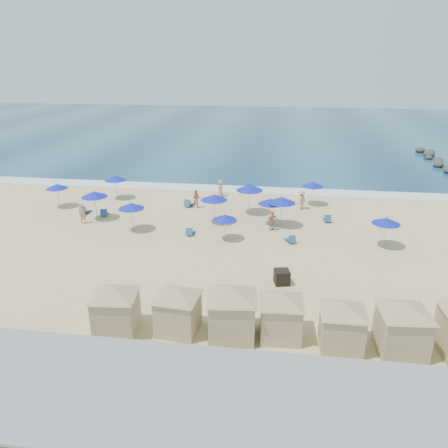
{
  "coord_description": "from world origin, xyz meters",
  "views": [
    {
      "loc": [
        4.57,
        -27.39,
        12.82
      ],
      "look_at": [
        0.3,
        3.0,
        1.01
      ],
      "focal_mm": 35.0,
      "sensor_mm": 36.0,
      "label": 1
    }
  ],
  "objects": [
    {
      "name": "ground",
      "position": [
        0.0,
        0.0,
        0.0
      ],
      "size": [
        160.0,
        160.0,
        0.0
      ],
      "primitive_type": "plane",
      "color": "#CEB982",
      "rests_on": "ground"
    },
    {
      "name": "ocean",
      "position": [
        0.0,
        55.0,
        0.03
      ],
      "size": [
        160.0,
        80.0,
        0.06
      ],
      "primitive_type": "cube",
      "color": "navy",
      "rests_on": "ground"
    },
    {
      "name": "surf_line",
      "position": [
        0.0,
        15.5,
        0.04
      ],
      "size": [
        160.0,
        2.5,
        0.08
      ],
      "primitive_type": "cube",
      "color": "white",
      "rests_on": "ground"
    },
    {
      "name": "seawall",
      "position": [
        0.0,
        -13.5,
        0.65
      ],
      "size": [
        160.0,
        6.1,
        1.22
      ],
      "color": "gray",
      "rests_on": "ground"
    },
    {
      "name": "trash_bin",
      "position": [
        4.77,
        -3.84,
        0.44
      ],
      "size": [
        1.05,
        1.05,
        0.87
      ],
      "primitive_type": "cube",
      "rotation": [
        0.0,
        0.0,
        0.23
      ],
      "color": "black",
      "rests_on": "ground"
    },
    {
      "name": "cabana_0",
      "position": [
        -3.28,
        -9.82,
        1.56
      ],
      "size": [
        4.32,
        4.32,
        2.72
      ],
      "color": "tan",
      "rests_on": "ground"
    },
    {
      "name": "cabana_1",
      "position": [
        -0.25,
        -9.42,
        1.51
      ],
      "size": [
        4.18,
        4.18,
        2.63
      ],
      "color": "tan",
      "rests_on": "ground"
    },
    {
      "name": "cabana_2",
      "position": [
        2.43,
        -9.46,
        1.7
      ],
      "size": [
        4.7,
        4.7,
        2.96
      ],
      "color": "tan",
      "rests_on": "ground"
    },
    {
      "name": "cabana_3",
      "position": [
        4.78,
        -9.19,
        1.51
      ],
      "size": [
        4.19,
        4.19,
        2.63
      ],
      "color": "tan",
      "rests_on": "ground"
    },
    {
      "name": "cabana_4",
      "position": [
        7.59,
        -9.63,
        1.5
      ],
      "size": [
        4.19,
        4.19,
        2.63
      ],
      "color": "tan",
      "rests_on": "ground"
    },
    {
      "name": "cabana_5",
      "position": [
        10.29,
        -9.57,
        1.62
      ],
      "size": [
        4.49,
        4.49,
        2.83
      ],
      "color": "tan",
      "rests_on": "ground"
    },
    {
      "name": "umbrella_0",
      "position": [
        -15.51,
        7.81,
        1.95
      ],
      "size": [
        1.98,
        1.98,
        2.25
      ],
      "color": "#A5A8AD",
      "rests_on": "ground"
    },
    {
      "name": "umbrella_1",
      "position": [
        -10.86,
        5.29,
        2.18
      ],
      "size": [
        2.21,
        2.21,
        2.51
      ],
      "color": "#A5A8AD",
      "rests_on": "ground"
    },
    {
      "name": "umbrella_2",
      "position": [
        -11.26,
        10.94,
        2.04
      ],
      "size": [
        2.06,
        2.06,
        2.35
      ],
      "color": "#A5A8AD",
      "rests_on": "ground"
    },
    {
      "name": "umbrella_3",
      "position": [
        -6.97,
        3.2,
        2.05
      ],
      "size": [
        2.07,
        2.07,
        2.36
      ],
      "color": "#A5A8AD",
      "rests_on": "ground"
    },
    {
      "name": "umbrella_4",
      "position": [
        -0.9,
        5.81,
        2.2
      ],
      "size": [
        2.22,
        2.22,
        2.53
      ],
      "color": "#A5A8AD",
      "rests_on": "ground"
    },
    {
      "name": "umbrella_5",
      "position": [
        0.44,
        2.37,
        1.79
      ],
      "size": [
        1.82,
        1.82,
        2.07
      ],
      "color": "#A5A8AD",
      "rests_on": "ground"
    },
    {
      "name": "umbrella_6",
      "position": [
        1.75,
        8.5,
        2.34
      ],
      "size": [
        2.37,
        2.37,
        2.7
      ],
      "color": "#A5A8AD",
      "rests_on": "ground"
    },
    {
      "name": "umbrella_7",
      "position": [
        3.61,
        5.95,
        2.0
      ],
      "size": [
        2.02,
        2.02,
        2.3
      ],
      "color": "#A5A8AD",
      "rests_on": "ground"
    },
    {
      "name": "umbrella_8",
      "position": [
        7.23,
        11.65,
        1.96
      ],
      "size": [
        1.98,
        1.98,
        2.26
      ],
      "color": "#A5A8AD",
      "rests_on": "ground"
    },
    {
      "name": "umbrella_9",
      "position": [
        4.52,
        5.76,
        2.22
      ],
      "size": [
        2.25,
        2.25,
        2.56
      ],
      "color": "#A5A8AD",
      "rests_on": "ground"
    },
    {
      "name": "umbrella_10",
      "position": [
        11.9,
        2.65,
        2.0
      ],
      "size": [
        2.03,
        2.03,
        2.31
      ],
      "color": "#A5A8AD",
      "rests_on": "ground"
    },
    {
      "name": "beach_chair_0",
      "position": [
        -12.46,
        6.42,
        0.25
      ],
      "size": [
        0.72,
        1.37,
        0.72
      ],
      "color": "#22507F",
      "rests_on": "ground"
    },
    {
      "name": "beach_chair_1",
      "position": [
        -10.55,
        6.13,
        0.24
      ],
      "size": [
        0.93,
        1.38,
        0.7
      ],
      "color": "#22507F",
      "rests_on": "ground"
    },
    {
      "name": "beach_chair_2",
      "position": [
        -3.86,
        9.63,
        0.26
      ],
      "size": [
        0.98,
        1.48,
        0.75
      ],
      "color": "#22507F",
      "rests_on": "ground"
    },
    {
      "name": "beach_chair_3",
      "position": [
        -2.33,
        2.97,
        0.23
      ],
      "size": [
        0.59,
        1.21,
        0.65
      ],
      "color": "#22507F",
      "rests_on": "ground"
    },
    {
      "name": "beach_chair_4",
      "position": [
        5.3,
        2.53,
        0.23
      ],
      "size": [
        0.98,
        1.31,
        0.66
      ],
      "color": "#22507F",
      "rests_on": "ground"
    },
    {
      "name": "beach_chair_5",
      "position": [
        8.33,
        7.39,
        0.24
      ],
      "size": [
        0.64,
        1.28,
        0.68
      ],
      "color": "#22507F",
      "rests_on": "ground"
    },
    {
      "name": "beachgoer_0",
      "position": [
        -11.51,
        4.19,
        0.84
      ],
      "size": [
        0.67,
        0.73,
        1.68
      ],
      "primitive_type": "imported",
      "rotation": [
        0.0,
        0.0,
        1.0
      ],
      "color": "tan",
      "rests_on": "ground"
    },
    {
      "name": "beachgoer_1",
      "position": [
        -3.09,
        9.31,
        0.84
      ],
      "size": [
        0.95,
        0.82,
        1.67
      ],
      "primitive_type": "imported",
      "rotation": [
        0.0,
        0.0,
        0.27
      ],
      "color": "tan",
      "rests_on": "ground"
    },
    {
      "name": "beachgoer_2",
      "position": [
        3.87,
        4.79,
        0.79
      ],
      "size": [
        0.98,
        0.84,
        1.58
      ],
      "primitive_type": "imported",
      "rotation": [
        0.0,
        0.0,
        3.74
      ],
      "color": "tan",
      "rests_on": "ground"
    },
    {
      "name": "beachgoer_3",
      "position": [
        6.26,
        10.25,
        0.84
      ],
      "size": [
        1.18,
        1.23,
        1.68
      ],
      "primitive_type": "imported",
      "rotation": [
        0.0,
        0.0,
        3.99
      ],
      "color": "tan",
      "rests_on": "ground"
    },
    {
      "name": "beachgoer_4",
      "position": [
        -1.45,
        13.0,
        0.83
      ],
      "size": [
        0.61,
        0.86,
        1.66
      ],
      "primitive_type": "imported",
      "rotation": [
        0.0,
        0.0,
        4.61
      ],
      "color": "tan",
      "rests_on": "ground"
    }
  ]
}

